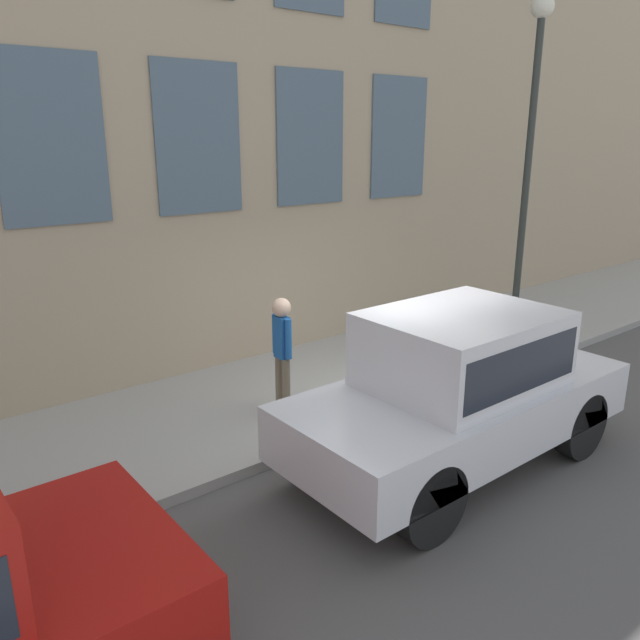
{
  "coord_description": "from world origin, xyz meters",
  "views": [
    {
      "loc": [
        -5.39,
        5.49,
        3.72
      ],
      "look_at": [
        0.75,
        0.6,
        1.38
      ],
      "focal_mm": 35.0,
      "sensor_mm": 36.0,
      "label": 1
    }
  ],
  "objects_px": {
    "person": "(282,344)",
    "street_lamp": "(530,139)",
    "fire_hydrant": "(357,380)",
    "parked_car_silver_near": "(460,384)"
  },
  "relations": [
    {
      "from": "person",
      "to": "street_lamp",
      "type": "bearing_deg",
      "value": -2.73
    },
    {
      "from": "fire_hydrant",
      "to": "person",
      "type": "relative_size",
      "value": 0.46
    },
    {
      "from": "street_lamp",
      "to": "parked_car_silver_near",
      "type": "bearing_deg",
      "value": 116.88
    },
    {
      "from": "person",
      "to": "street_lamp",
      "type": "distance_m",
      "value": 5.5
    },
    {
      "from": "street_lamp",
      "to": "fire_hydrant",
      "type": "bearing_deg",
      "value": 94.01
    },
    {
      "from": "fire_hydrant",
      "to": "parked_car_silver_near",
      "type": "relative_size",
      "value": 0.17
    },
    {
      "from": "fire_hydrant",
      "to": "parked_car_silver_near",
      "type": "bearing_deg",
      "value": 179.33
    },
    {
      "from": "street_lamp",
      "to": "person",
      "type": "bearing_deg",
      "value": 87.23
    },
    {
      "from": "fire_hydrant",
      "to": "parked_car_silver_near",
      "type": "height_order",
      "value": "parked_car_silver_near"
    },
    {
      "from": "parked_car_silver_near",
      "to": "street_lamp",
      "type": "relative_size",
      "value": 0.75
    }
  ]
}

